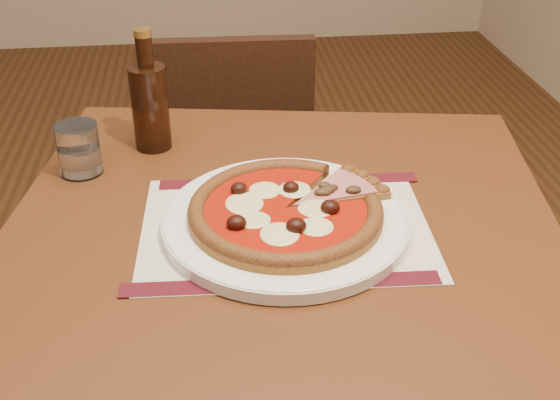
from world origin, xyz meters
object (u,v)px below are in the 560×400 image
object	(u,v)px
bottle	(150,103)
table	(282,281)
water_glass	(79,149)
pizza	(285,210)
chair_far	(231,161)
plate	(285,222)

from	to	relation	value
bottle	table	bearing A→B (deg)	-54.90
table	water_glass	distance (m)	0.39
pizza	water_glass	xyz separation A→B (m)	(-0.31, 0.20, 0.01)
water_glass	chair_far	bearing A→B (deg)	63.96
pizza	bottle	size ratio (longest dim) A/B	1.32
bottle	chair_far	bearing A→B (deg)	71.92
table	water_glass	xyz separation A→B (m)	(-0.30, 0.19, 0.14)
pizza	water_glass	size ratio (longest dim) A/B	3.30
plate	bottle	bearing A→B (deg)	124.91
chair_far	pizza	xyz separation A→B (m)	(0.05, -0.74, 0.31)
table	bottle	size ratio (longest dim) A/B	4.39
plate	bottle	xyz separation A→B (m)	(-0.20, 0.28, 0.07)
chair_far	water_glass	distance (m)	0.68
chair_far	pizza	size ratio (longest dim) A/B	2.96
chair_far	pizza	bearing A→B (deg)	95.46
table	plate	world-z (taller)	plate
plate	pizza	bearing A→B (deg)	-150.71
plate	bottle	size ratio (longest dim) A/B	1.68
pizza	bottle	xyz separation A→B (m)	(-0.20, 0.28, 0.05)
plate	table	bearing A→B (deg)	118.12
pizza	table	bearing A→B (deg)	115.93
plate	pizza	distance (m)	0.02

